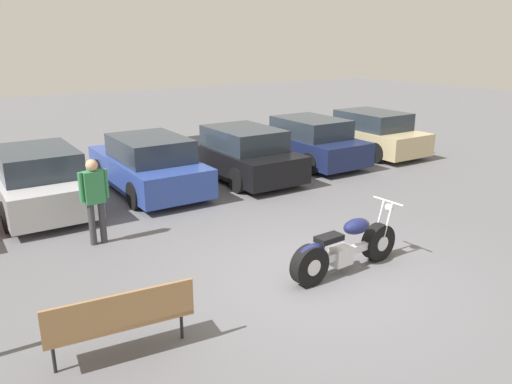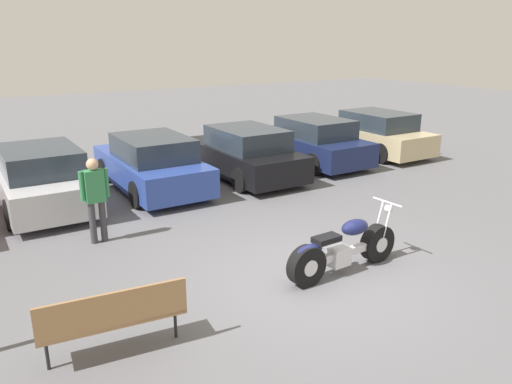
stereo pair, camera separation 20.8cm
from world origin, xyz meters
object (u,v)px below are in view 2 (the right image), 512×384
at_px(park_bench, 113,316).
at_px(person_standing, 95,194).
at_px(motorcycle, 342,250).
at_px(parked_car_black, 244,154).
at_px(parked_car_navy, 311,142).
at_px(parked_car_silver, 41,178).
at_px(parked_car_blue, 151,164).
at_px(parked_car_champagne, 373,134).

height_order(park_bench, person_standing, person_standing).
relative_size(motorcycle, parked_car_black, 0.54).
bearing_deg(person_standing, parked_car_navy, 21.78).
height_order(parked_car_silver, parked_car_blue, same).
relative_size(parked_car_champagne, person_standing, 2.57).
distance_m(parked_car_navy, parked_car_champagne, 2.54).
xyz_separation_m(motorcycle, park_bench, (-3.74, -0.29, 0.15)).
bearing_deg(parked_car_black, motorcycle, -105.47).
height_order(parked_car_silver, park_bench, parked_car_silver).
distance_m(parked_car_silver, person_standing, 2.81).
distance_m(parked_car_black, parked_car_navy, 2.56).
bearing_deg(parked_car_navy, parked_car_champagne, -0.54).
relative_size(park_bench, person_standing, 1.09).
xyz_separation_m(parked_car_navy, person_standing, (-7.12, -2.84, 0.29)).
bearing_deg(parked_car_black, parked_car_silver, 177.35).
xyz_separation_m(parked_car_navy, park_bench, (-7.89, -6.46, -0.10)).
xyz_separation_m(parked_car_silver, parked_car_navy, (7.61, 0.10, 0.00)).
distance_m(parked_car_champagne, person_standing, 10.06).
bearing_deg(motorcycle, parked_car_blue, 98.68).
bearing_deg(parked_car_champagne, motorcycle, -137.42).
relative_size(parked_car_silver, parked_car_champagne, 1.00).
relative_size(motorcycle, parked_car_navy, 0.54).
xyz_separation_m(parked_car_blue, person_standing, (-2.05, -2.69, 0.29)).
bearing_deg(parked_car_blue, parked_car_champagne, 0.95).
bearing_deg(parked_car_blue, motorcycle, -81.32).
relative_size(parked_car_navy, park_bench, 2.35).
xyz_separation_m(parked_car_blue, park_bench, (-2.82, -6.31, -0.10)).
bearing_deg(person_standing, parked_car_black, 28.74).
bearing_deg(parked_car_silver, parked_car_navy, 0.72).
distance_m(parked_car_blue, parked_car_black, 2.54).
xyz_separation_m(parked_car_champagne, park_bench, (-10.43, -6.43, -0.10)).
xyz_separation_m(motorcycle, parked_car_silver, (-3.46, 6.07, 0.24)).
xyz_separation_m(parked_car_black, parked_car_navy, (2.54, 0.33, 0.00)).
height_order(parked_car_silver, person_standing, person_standing).
relative_size(parked_car_black, parked_car_champagne, 1.00).
distance_m(motorcycle, park_bench, 3.75).
bearing_deg(parked_car_blue, parked_car_navy, 1.69).
xyz_separation_m(parked_car_black, person_standing, (-4.58, -2.51, 0.29)).
relative_size(motorcycle, parked_car_blue, 0.54).
xyz_separation_m(parked_car_silver, parked_car_blue, (2.54, -0.05, 0.00)).
relative_size(parked_car_silver, person_standing, 2.57).
relative_size(parked_car_navy, parked_car_champagne, 1.00).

